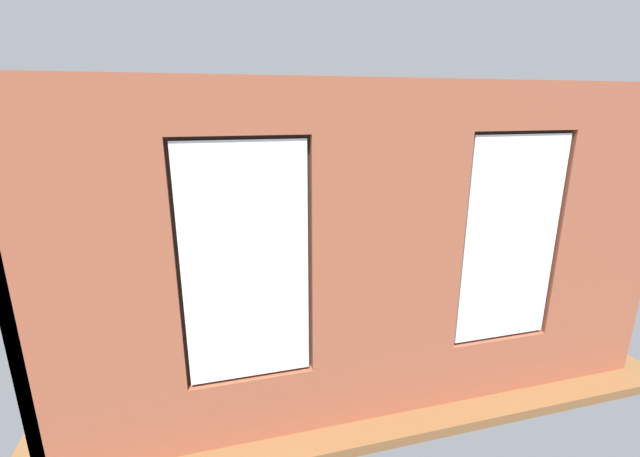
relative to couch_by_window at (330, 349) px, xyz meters
name	(u,v)px	position (x,y,z in m)	size (l,w,h in m)	color
ground_plane	(310,294)	(-0.32, -2.19, -0.38)	(6.42, 6.44, 0.10)	brown
brick_wall_with_windows	(387,266)	(-0.32, 0.65, 1.15)	(5.82, 0.30, 3.03)	#9E5138
white_wall_right	(94,213)	(2.54, -1.99, 1.19)	(0.10, 5.44, 3.03)	silver
couch_by_window	(330,349)	(0.00, 0.00, 0.00)	(2.02, 0.87, 0.80)	black
couch_left	(433,257)	(-2.53, -2.29, 0.00)	(1.00, 1.81, 0.80)	black
coffee_table	(322,268)	(-0.52, -2.16, 0.07)	(1.34, 0.85, 0.45)	olive
cup_ceramic	(342,256)	(-0.89, -2.31, 0.16)	(0.07, 0.07, 0.09)	#B23D38
candle_jar	(310,259)	(-0.35, -2.27, 0.18)	(0.08, 0.08, 0.13)	#B7333D
table_plant_small	(299,262)	(-0.12, -2.03, 0.25)	(0.14, 0.14, 0.24)	beige
remote_silver	(331,266)	(-0.62, -2.03, 0.13)	(0.05, 0.17, 0.02)	#B2B2B7
remote_gray	(322,264)	(-0.52, -2.16, 0.13)	(0.05, 0.17, 0.02)	#59595B
media_console	(134,294)	(2.24, -2.21, -0.07)	(1.00, 0.42, 0.51)	black
tv_flatscreen	(129,250)	(2.24, -2.22, 0.58)	(1.22, 0.20, 0.80)	black
potted_plant_foreground_right	(165,227)	(1.94, -4.35, 0.30)	(0.78, 0.70, 1.21)	brown
potted_plant_mid_room_small	(336,245)	(-0.98, -2.93, 0.15)	(0.44, 0.44, 0.69)	beige
potted_plant_by_left_couch	(381,236)	(-2.13, -3.62, 0.03)	(0.29, 0.29, 0.51)	#9E5638
potted_plant_corner_far_left	(549,290)	(-2.69, 0.07, 0.40)	(1.10, 0.96, 1.27)	brown
potted_plant_between_couches	(452,304)	(-1.47, -0.05, 0.32)	(1.03, 1.03, 1.42)	beige
potted_plant_near_tv	(168,289)	(1.68, -1.25, 0.36)	(1.25, 1.13, 1.54)	#47423D
potted_plant_corner_near_left	(392,200)	(-2.68, -4.40, 0.55)	(0.94, 1.12, 1.47)	brown
potted_plant_beside_window_right	(189,346)	(1.41, 0.10, 0.32)	(0.88, 0.80, 1.14)	#9E5638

